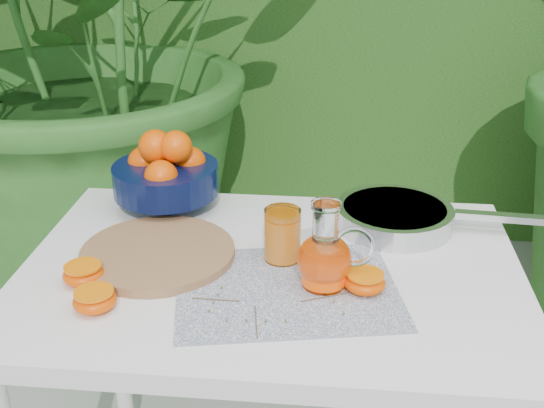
# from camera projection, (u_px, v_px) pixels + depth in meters

# --- Properties ---
(potted_plant_left) EXTENTS (2.77, 2.77, 2.01)m
(potted_plant_left) POSITION_uv_depth(u_px,v_px,m) (93.00, 25.00, 2.39)
(potted_plant_left) COLOR #305D1F
(potted_plant_left) RESTS_ON ground
(white_table) EXTENTS (1.00, 0.70, 0.75)m
(white_table) POSITION_uv_depth(u_px,v_px,m) (271.00, 302.00, 1.40)
(white_table) COLOR white
(white_table) RESTS_ON ground
(placemat) EXTENTS (0.47, 0.39, 0.00)m
(placemat) POSITION_uv_depth(u_px,v_px,m) (287.00, 289.00, 1.28)
(placemat) COLOR #0D1A4B
(placemat) RESTS_ON white_table
(cutting_board) EXTENTS (0.40, 0.40, 0.02)m
(cutting_board) POSITION_uv_depth(u_px,v_px,m) (158.00, 253.00, 1.39)
(cutting_board) COLOR #946743
(cutting_board) RESTS_ON white_table
(fruit_bowl) EXTENTS (0.27, 0.27, 0.19)m
(fruit_bowl) POSITION_uv_depth(u_px,v_px,m) (166.00, 172.00, 1.58)
(fruit_bowl) COLOR black
(fruit_bowl) RESTS_ON white_table
(juice_pitcher) EXTENTS (0.15, 0.11, 0.17)m
(juice_pitcher) POSITION_uv_depth(u_px,v_px,m) (326.00, 257.00, 1.27)
(juice_pitcher) COLOR white
(juice_pitcher) RESTS_ON white_table
(juice_tumbler) EXTENTS (0.10, 0.10, 0.11)m
(juice_tumbler) POSITION_uv_depth(u_px,v_px,m) (282.00, 236.00, 1.36)
(juice_tumbler) COLOR white
(juice_tumbler) RESTS_ON white_table
(saute_pan) EXTENTS (0.46, 0.28, 0.05)m
(saute_pan) POSITION_uv_depth(u_px,v_px,m) (396.00, 216.00, 1.52)
(saute_pan) COLOR silver
(saute_pan) RESTS_ON white_table
(orange_halves) EXTENTS (0.63, 0.21, 0.04)m
(orange_halves) POSITION_uv_depth(u_px,v_px,m) (182.00, 285.00, 1.26)
(orange_halves) COLOR #FC6B02
(orange_halves) RESTS_ON white_table
(thyme_sprigs) EXTENTS (0.30, 0.20, 0.01)m
(thyme_sprigs) POSITION_uv_depth(u_px,v_px,m) (270.00, 305.00, 1.23)
(thyme_sprigs) COLOR brown
(thyme_sprigs) RESTS_ON white_table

